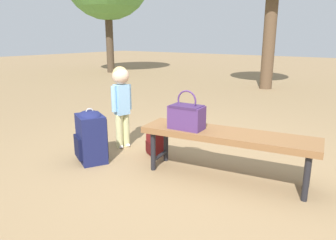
% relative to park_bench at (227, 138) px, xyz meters
% --- Properties ---
extents(ground_plane, '(40.00, 40.00, 0.00)m').
position_rel_park_bench_xyz_m(ground_plane, '(0.39, 0.07, -0.39)').
color(ground_plane, '#8C704C').
rests_on(ground_plane, ground).
extents(park_bench, '(1.64, 0.66, 0.45)m').
position_rel_park_bench_xyz_m(park_bench, '(0.00, 0.00, 0.00)').
color(park_bench, brown).
rests_on(park_bench, ground).
extents(handbag, '(0.33, 0.21, 0.37)m').
position_rel_park_bench_xyz_m(handbag, '(0.36, 0.13, 0.18)').
color(handbag, '#4C2D66').
rests_on(handbag, park_bench).
extents(child_standing, '(0.20, 0.26, 0.97)m').
position_rel_park_bench_xyz_m(child_standing, '(1.39, -0.07, 0.25)').
color(child_standing, '#CCCC8C').
rests_on(child_standing, ground).
extents(backpack_large, '(0.42, 0.39, 0.58)m').
position_rel_park_bench_xyz_m(backpack_large, '(1.34, 0.46, -0.10)').
color(backpack_large, '#191E4C').
rests_on(backpack_large, ground).
extents(backpack_small, '(0.23, 0.22, 0.32)m').
position_rel_park_bench_xyz_m(backpack_small, '(0.92, -0.09, -0.23)').
color(backpack_small, maroon).
rests_on(backpack_small, ground).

